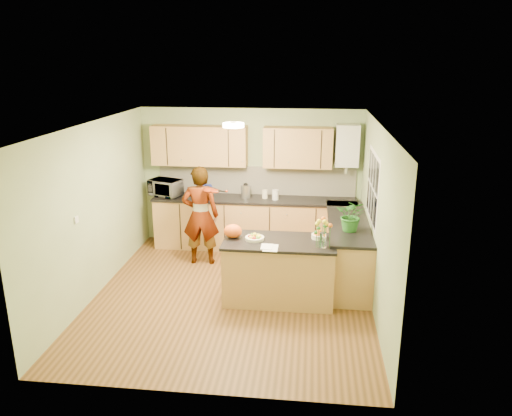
# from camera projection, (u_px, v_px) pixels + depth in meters

# --- Properties ---
(floor) EXTENTS (4.50, 4.50, 0.00)m
(floor) POSITION_uv_depth(u_px,v_px,m) (232.00, 295.00, 7.35)
(floor) COLOR #523517
(floor) RESTS_ON ground
(ceiling) EXTENTS (4.00, 4.50, 0.02)m
(ceiling) POSITION_uv_depth(u_px,v_px,m) (230.00, 125.00, 6.62)
(ceiling) COLOR white
(ceiling) RESTS_ON wall_back
(wall_back) EXTENTS (4.00, 0.02, 2.50)m
(wall_back) POSITION_uv_depth(u_px,v_px,m) (251.00, 177.00, 9.12)
(wall_back) COLOR gray
(wall_back) RESTS_ON floor
(wall_front) EXTENTS (4.00, 0.02, 2.50)m
(wall_front) POSITION_uv_depth(u_px,v_px,m) (194.00, 285.00, 4.85)
(wall_front) COLOR gray
(wall_front) RESTS_ON floor
(wall_left) EXTENTS (0.02, 4.50, 2.50)m
(wall_left) POSITION_uv_depth(u_px,v_px,m) (95.00, 210.00, 7.20)
(wall_left) COLOR gray
(wall_left) RESTS_ON floor
(wall_right) EXTENTS (0.02, 4.50, 2.50)m
(wall_right) POSITION_uv_depth(u_px,v_px,m) (377.00, 220.00, 6.77)
(wall_right) COLOR gray
(wall_right) RESTS_ON floor
(back_counter) EXTENTS (3.64, 0.62, 0.94)m
(back_counter) POSITION_uv_depth(u_px,v_px,m) (254.00, 223.00, 9.06)
(back_counter) COLOR #AC8445
(back_counter) RESTS_ON floor
(right_counter) EXTENTS (0.62, 2.24, 0.94)m
(right_counter) POSITION_uv_depth(u_px,v_px,m) (347.00, 249.00, 7.84)
(right_counter) COLOR #AC8445
(right_counter) RESTS_ON floor
(splashback) EXTENTS (3.60, 0.02, 0.52)m
(splashback) POSITION_uv_depth(u_px,v_px,m) (256.00, 180.00, 9.11)
(splashback) COLOR white
(splashback) RESTS_ON back_counter
(upper_cabinets) EXTENTS (3.20, 0.34, 0.70)m
(upper_cabinets) POSITION_uv_depth(u_px,v_px,m) (240.00, 146.00, 8.81)
(upper_cabinets) COLOR #AC8445
(upper_cabinets) RESTS_ON wall_back
(boiler) EXTENTS (0.40, 0.30, 0.86)m
(boiler) POSITION_uv_depth(u_px,v_px,m) (347.00, 146.00, 8.60)
(boiler) COLOR white
(boiler) RESTS_ON wall_back
(window_right) EXTENTS (0.01, 1.30, 1.05)m
(window_right) POSITION_uv_depth(u_px,v_px,m) (373.00, 187.00, 7.25)
(window_right) COLOR white
(window_right) RESTS_ON wall_right
(light_switch) EXTENTS (0.02, 0.09, 0.09)m
(light_switch) POSITION_uv_depth(u_px,v_px,m) (76.00, 220.00, 6.62)
(light_switch) COLOR white
(light_switch) RESTS_ON wall_left
(ceiling_lamp) EXTENTS (0.30, 0.30, 0.07)m
(ceiling_lamp) POSITION_uv_depth(u_px,v_px,m) (233.00, 125.00, 6.92)
(ceiling_lamp) COLOR #FFEABF
(ceiling_lamp) RESTS_ON ceiling
(peninsula_island) EXTENTS (1.57, 0.81, 0.90)m
(peninsula_island) POSITION_uv_depth(u_px,v_px,m) (279.00, 270.00, 7.12)
(peninsula_island) COLOR #AC8445
(peninsula_island) RESTS_ON floor
(fruit_dish) EXTENTS (0.27, 0.27, 0.09)m
(fruit_dish) POSITION_uv_depth(u_px,v_px,m) (255.00, 237.00, 7.01)
(fruit_dish) COLOR #F0E4C0
(fruit_dish) RESTS_ON peninsula_island
(orange_bowl) EXTENTS (0.21, 0.21, 0.12)m
(orange_bowl) POSITION_uv_depth(u_px,v_px,m) (319.00, 235.00, 7.05)
(orange_bowl) COLOR #F0E4C0
(orange_bowl) RESTS_ON peninsula_island
(flower_vase) EXTENTS (0.24, 0.24, 0.45)m
(flower_vase) POSITION_uv_depth(u_px,v_px,m) (324.00, 226.00, 6.66)
(flower_vase) COLOR silver
(flower_vase) RESTS_ON peninsula_island
(orange_bag) EXTENTS (0.32, 0.30, 0.20)m
(orange_bag) POSITION_uv_depth(u_px,v_px,m) (233.00, 231.00, 7.07)
(orange_bag) COLOR #DE5212
(orange_bag) RESTS_ON peninsula_island
(papers) EXTENTS (0.20, 0.27, 0.01)m
(papers) POSITION_uv_depth(u_px,v_px,m) (271.00, 248.00, 6.71)
(papers) COLOR white
(papers) RESTS_ON peninsula_island
(violinist) EXTENTS (0.64, 0.45, 1.68)m
(violinist) POSITION_uv_depth(u_px,v_px,m) (201.00, 216.00, 8.28)
(violinist) COLOR tan
(violinist) RESTS_ON floor
(violin) EXTENTS (0.58, 0.50, 0.14)m
(violin) POSITION_uv_depth(u_px,v_px,m) (209.00, 190.00, 7.91)
(violin) COLOR #4B1204
(violin) RESTS_ON violinist
(microwave) EXTENTS (0.64, 0.53, 0.30)m
(microwave) POSITION_uv_depth(u_px,v_px,m) (165.00, 188.00, 9.04)
(microwave) COLOR white
(microwave) RESTS_ON back_counter
(blue_box) EXTENTS (0.31, 0.26, 0.21)m
(blue_box) POSITION_uv_depth(u_px,v_px,m) (205.00, 191.00, 8.98)
(blue_box) COLOR #203096
(blue_box) RESTS_ON back_counter
(kettle) EXTENTS (0.17, 0.17, 0.32)m
(kettle) POSITION_uv_depth(u_px,v_px,m) (246.00, 191.00, 8.92)
(kettle) COLOR silver
(kettle) RESTS_ON back_counter
(jar_cream) EXTENTS (0.11, 0.11, 0.15)m
(jar_cream) POSITION_uv_depth(u_px,v_px,m) (265.00, 194.00, 8.90)
(jar_cream) COLOR #F0E4C0
(jar_cream) RESTS_ON back_counter
(jar_white) EXTENTS (0.15, 0.15, 0.18)m
(jar_white) POSITION_uv_depth(u_px,v_px,m) (275.00, 195.00, 8.81)
(jar_white) COLOR white
(jar_white) RESTS_ON back_counter
(potted_plant) EXTENTS (0.50, 0.46, 0.47)m
(potted_plant) POSITION_uv_depth(u_px,v_px,m) (352.00, 215.00, 7.19)
(potted_plant) COLOR #266923
(potted_plant) RESTS_ON right_counter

